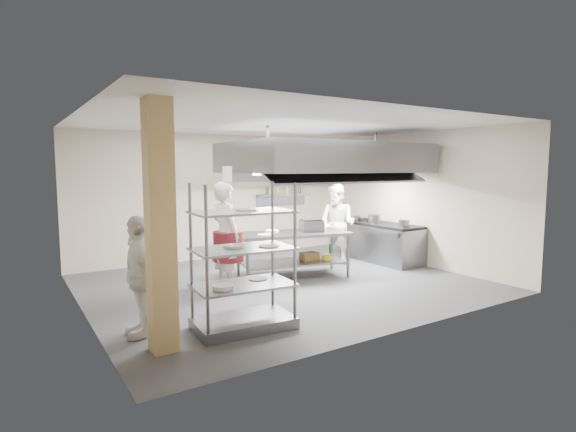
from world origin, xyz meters
TOP-DOWN VIEW (x-y plane):
  - floor at (0.00, 0.00)m, footprint 7.00×7.00m
  - ceiling at (0.00, 0.00)m, footprint 7.00×7.00m
  - wall_back at (0.00, 3.00)m, footprint 7.00×0.00m
  - wall_left at (-3.50, 0.00)m, footprint 0.00×6.00m
  - wall_right at (3.50, 0.00)m, footprint 0.00×6.00m
  - column at (-2.90, -1.90)m, footprint 0.30×0.30m
  - exhaust_hood at (1.30, 0.40)m, footprint 4.00×2.50m
  - hood_strip_a at (0.40, 0.40)m, footprint 1.60×0.12m
  - hood_strip_b at (2.20, 0.40)m, footprint 1.60×0.12m
  - wall_shelf at (1.80, 2.84)m, footprint 1.50×0.28m
  - island at (0.45, 0.34)m, footprint 2.40×1.42m
  - island_worktop at (0.45, 0.34)m, footprint 2.40×1.42m
  - island_undershelf at (0.45, 0.34)m, footprint 2.20×1.29m
  - pass_rack at (-1.74, -1.75)m, footprint 1.39×0.87m
  - cooking_range at (3.08, 0.50)m, footprint 0.80×2.00m
  - range_top at (3.08, 0.50)m, footprint 0.78×1.96m
  - chef_head at (-1.06, 0.28)m, footprint 0.53×0.75m
  - chef_line at (2.01, 0.87)m, footprint 0.98×1.09m
  - chef_plating at (-3.00, -1.24)m, footprint 0.47×0.96m
  - griddle at (0.86, 0.29)m, footprint 0.52×0.46m
  - wicker_basket at (0.81, 0.29)m, footprint 0.38×0.28m
  - stockpot at (2.96, 0.66)m, footprint 0.30×0.30m
  - plate_stack at (-1.74, -1.75)m, footprint 0.28×0.28m

SIDE VIEW (x-z plane):
  - floor at x=0.00m, z-range 0.00..0.00m
  - island_undershelf at x=0.45m, z-range 0.28..0.32m
  - wicker_basket at x=0.81m, z-range 0.32..0.48m
  - cooking_range at x=3.08m, z-range 0.00..0.84m
  - island at x=0.45m, z-range 0.00..0.91m
  - plate_stack at x=-1.74m, z-range 0.61..0.67m
  - chef_plating at x=-3.00m, z-range 0.00..1.59m
  - range_top at x=3.08m, z-range 0.84..0.90m
  - island_worktop at x=0.45m, z-range 0.85..0.91m
  - chef_line at x=2.01m, z-range 0.00..1.83m
  - chef_head at x=-1.06m, z-range 0.00..1.96m
  - pass_rack at x=-1.74m, z-range 0.00..2.00m
  - stockpot at x=2.96m, z-range 0.90..1.11m
  - griddle at x=0.86m, z-range 0.91..1.13m
  - wall_back at x=0.00m, z-range -2.00..5.00m
  - wall_left at x=-3.50m, z-range -1.50..4.50m
  - wall_right at x=3.50m, z-range -1.50..4.50m
  - column at x=-2.90m, z-range 0.00..3.00m
  - wall_shelf at x=1.80m, z-range 1.48..1.52m
  - hood_strip_a at x=0.40m, z-range 2.06..2.10m
  - hood_strip_b at x=2.20m, z-range 2.06..2.10m
  - exhaust_hood at x=1.30m, z-range 2.10..2.70m
  - ceiling at x=0.00m, z-range 3.00..3.00m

